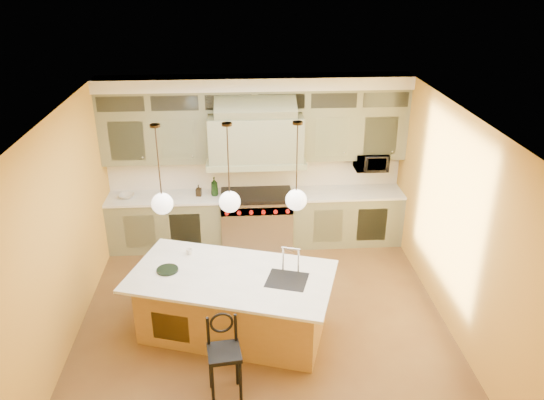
{
  "coord_description": "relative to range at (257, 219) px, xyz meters",
  "views": [
    {
      "loc": [
        -0.27,
        -6.03,
        4.58
      ],
      "look_at": [
        0.17,
        0.7,
        1.49
      ],
      "focal_mm": 35.0,
      "sensor_mm": 36.0,
      "label": 1
    }
  ],
  "objects": [
    {
      "name": "kitchen_island",
      "position": [
        -0.4,
        -2.4,
        -0.01
      ],
      "size": [
        2.84,
        2.05,
        1.35
      ],
      "rotation": [
        0.0,
        0.0,
        -0.3
      ],
      "color": "olive",
      "rests_on": "floor"
    },
    {
      "name": "ceiling",
      "position": [
        0.0,
        -2.14,
        2.41
      ],
      "size": [
        5.0,
        5.0,
        0.0
      ],
      "primitive_type": "plane",
      "rotation": [
        3.14,
        0.0,
        0.0
      ],
      "color": "white",
      "rests_on": "wall_back"
    },
    {
      "name": "pendant_center",
      "position": [
        -0.4,
        -2.39,
        1.46
      ],
      "size": [
        0.26,
        0.26,
        1.11
      ],
      "color": "#2D2319",
      "rests_on": "ceiling"
    },
    {
      "name": "pendant_right",
      "position": [
        0.4,
        -2.39,
        1.46
      ],
      "size": [
        0.26,
        0.26,
        1.11
      ],
      "color": "#2D2319",
      "rests_on": "ceiling"
    },
    {
      "name": "wall_left",
      "position": [
        -2.5,
        -2.14,
        0.96
      ],
      "size": [
        0.0,
        5.0,
        5.0
      ],
      "primitive_type": "plane",
      "rotation": [
        1.57,
        0.0,
        1.57
      ],
      "color": "gold",
      "rests_on": "ground"
    },
    {
      "name": "range",
      "position": [
        0.0,
        0.0,
        0.0
      ],
      "size": [
        1.2,
        0.74,
        0.96
      ],
      "color": "silver",
      "rests_on": "floor"
    },
    {
      "name": "wall_right",
      "position": [
        2.5,
        -2.14,
        0.96
      ],
      "size": [
        0.0,
        5.0,
        5.0
      ],
      "primitive_type": "plane",
      "rotation": [
        1.57,
        0.0,
        -1.57
      ],
      "color": "gold",
      "rests_on": "ground"
    },
    {
      "name": "oil_bottle_b",
      "position": [
        -0.96,
        0.01,
        0.55
      ],
      "size": [
        0.1,
        0.1,
        0.2
      ],
      "primitive_type": "imported",
      "rotation": [
        0.0,
        0.0,
        -0.16
      ],
      "color": "black",
      "rests_on": "back_cabinetry"
    },
    {
      "name": "counter_stool",
      "position": [
        -0.5,
        -3.52,
        0.1
      ],
      "size": [
        0.41,
        0.41,
        1.04
      ],
      "rotation": [
        0.0,
        0.0,
        0.12
      ],
      "color": "black",
      "rests_on": "floor"
    },
    {
      "name": "wall_front",
      "position": [
        0.0,
        -4.64,
        0.96
      ],
      "size": [
        5.0,
        0.0,
        5.0
      ],
      "primitive_type": "plane",
      "rotation": [
        -1.57,
        0.0,
        0.0
      ],
      "color": "gold",
      "rests_on": "ground"
    },
    {
      "name": "fruit_bowl",
      "position": [
        -2.16,
        0.01,
        0.49
      ],
      "size": [
        0.27,
        0.27,
        0.06
      ],
      "primitive_type": "imported",
      "rotation": [
        0.0,
        0.0,
        -0.08
      ],
      "color": "silver",
      "rests_on": "back_cabinetry"
    },
    {
      "name": "cup",
      "position": [
        -0.98,
        -1.89,
        0.48
      ],
      "size": [
        0.09,
        0.09,
        0.08
      ],
      "primitive_type": "imported",
      "rotation": [
        0.0,
        0.0,
        -0.06
      ],
      "color": "white",
      "rests_on": "kitchen_island"
    },
    {
      "name": "pendant_left",
      "position": [
        -1.2,
        -2.39,
        1.46
      ],
      "size": [
        0.26,
        0.26,
        1.11
      ],
      "color": "#2D2319",
      "rests_on": "ceiling"
    },
    {
      "name": "microwave",
      "position": [
        1.95,
        0.11,
        0.96
      ],
      "size": [
        0.54,
        0.37,
        0.3
      ],
      "primitive_type": "imported",
      "color": "black",
      "rests_on": "back_cabinetry"
    },
    {
      "name": "oil_bottle_a",
      "position": [
        -0.7,
        0.01,
        0.62
      ],
      "size": [
        0.13,
        0.14,
        0.33
      ],
      "primitive_type": "imported",
      "rotation": [
        0.0,
        0.0,
        -0.08
      ],
      "color": "black",
      "rests_on": "back_cabinetry"
    },
    {
      "name": "wall_back",
      "position": [
        0.0,
        0.36,
        0.96
      ],
      "size": [
        5.0,
        0.0,
        5.0
      ],
      "primitive_type": "plane",
      "rotation": [
        1.57,
        0.0,
        0.0
      ],
      "color": "gold",
      "rests_on": "ground"
    },
    {
      "name": "back_cabinetry",
      "position": [
        0.0,
        0.09,
        0.94
      ],
      "size": [
        5.0,
        0.77,
        2.9
      ],
      "color": "#76795A",
      "rests_on": "floor"
    },
    {
      "name": "floor",
      "position": [
        0.0,
        -2.14,
        -0.49
      ],
      "size": [
        5.0,
        5.0,
        0.0
      ],
      "primitive_type": "plane",
      "color": "brown",
      "rests_on": "ground"
    }
  ]
}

